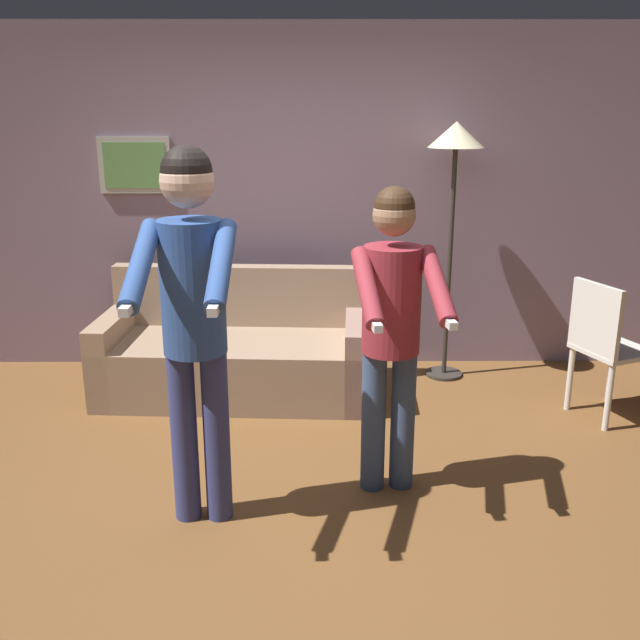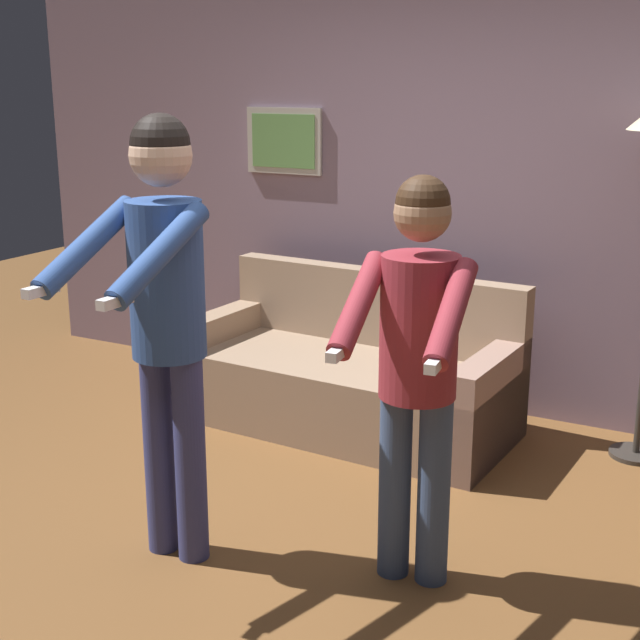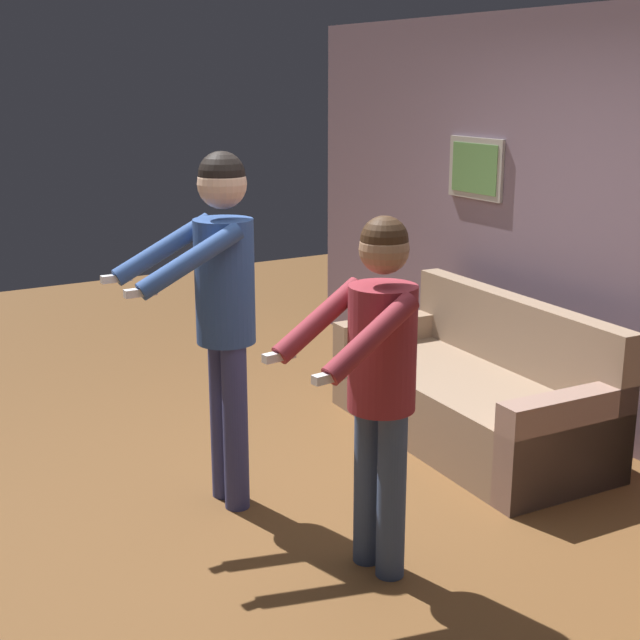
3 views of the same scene
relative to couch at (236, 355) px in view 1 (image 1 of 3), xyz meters
The scene contains 7 objects.
ground_plane 1.55m from the couch, 73.50° to the right, with size 12.00×12.00×0.00m, color brown.
back_wall_assembly 1.29m from the couch, 57.28° to the left, with size 6.40×0.09×2.60m.
couch is the anchor object (origin of this frame).
torchiere_lamp 2.11m from the couch, 11.36° to the left, with size 0.40×0.40×1.90m.
person_standing_left 1.89m from the couch, 89.73° to the right, with size 0.43×0.72×1.84m.
person_standing_right 1.82m from the couch, 55.04° to the right, with size 0.48×0.67×1.63m.
dining_chair_distant 2.52m from the couch, 10.77° to the right, with size 0.55×0.55×0.93m.
Camera 1 is at (0.15, -3.39, 2.00)m, focal length 40.00 mm.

